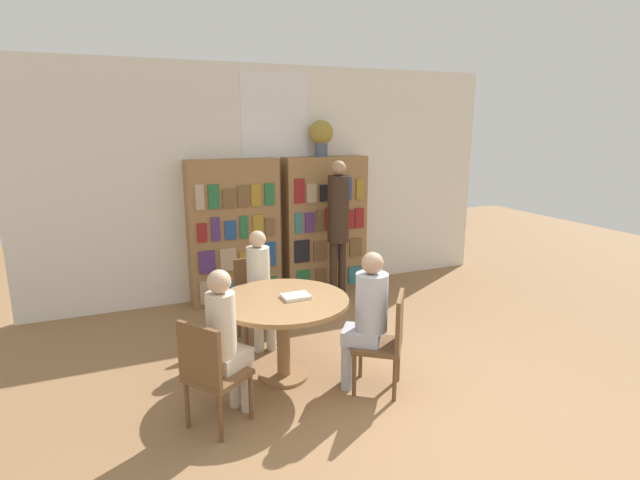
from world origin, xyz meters
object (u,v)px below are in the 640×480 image
chair_near_camera (210,370)px  seated_reader_right (367,312)px  flower_vase (321,135)px  chair_far_side (387,338)px  bookshelf_left (234,232)px  reading_table (283,313)px  bookshelf_right (325,224)px  seated_reader_left (260,283)px  librarian_standing (338,217)px  seated_reader_back (226,337)px  chair_left_side (256,296)px

chair_near_camera → seated_reader_right: size_ratio=0.71×
flower_vase → chair_far_side: flower_vase is taller
bookshelf_left → flower_vase: (1.21, 0.00, 1.20)m
reading_table → bookshelf_right: bearing=57.9°
seated_reader_left → librarian_standing: bearing=-143.8°
bookshelf_right → chair_far_side: bearing=-102.9°
bookshelf_right → chair_far_side: size_ratio=2.10×
bookshelf_left → seated_reader_left: size_ratio=1.51×
flower_vase → seated_reader_back: bearing=-126.3°
chair_near_camera → flower_vase: bearing=107.5°
bookshelf_left → chair_near_camera: bookshelf_left is taller
bookshelf_right → chair_near_camera: bookshelf_right is taller
reading_table → chair_far_side: chair_far_side is taller
seated_reader_right → librarian_standing: bearing=17.7°
flower_vase → chair_far_side: (-0.58, -2.75, -1.64)m
bookshelf_right → seated_reader_right: bearing=-106.3°
librarian_standing → bookshelf_left: bearing=157.9°
chair_near_camera → chair_left_side: 1.65m
chair_near_camera → seated_reader_right: seated_reader_right is taller
chair_near_camera → seated_reader_back: seated_reader_back is taller
chair_left_side → seated_reader_right: 1.51m
chair_near_camera → seated_reader_left: (0.77, 1.28, 0.19)m
flower_vase → reading_table: flower_vase is taller
seated_reader_right → seated_reader_back: bearing=125.7°
flower_vase → chair_left_side: bearing=-135.9°
librarian_standing → seated_reader_back: bearing=-132.6°
seated_reader_right → librarian_standing: (0.74, 2.14, 0.40)m
chair_left_side → chair_near_camera: bearing=63.0°
seated_reader_right → reading_table: bearing=90.0°
reading_table → chair_far_side: 0.94m
flower_vase → reading_table: 2.96m
librarian_standing → seated_reader_left: bearing=-144.6°
chair_left_side → chair_far_side: 1.65m
chair_left_side → chair_far_side: size_ratio=1.00×
flower_vase → chair_left_side: (-1.31, -1.27, -1.64)m
bookshelf_left → chair_near_camera: bearing=-107.6°
chair_left_side → seated_reader_left: size_ratio=0.72×
chair_near_camera → chair_far_side: size_ratio=1.00×
flower_vase → bookshelf_left: bearing=-179.8°
chair_near_camera → seated_reader_back: bearing=90.0°
bookshelf_right → chair_near_camera: 3.48m
seated_reader_left → seated_reader_back: size_ratio=0.99×
bookshelf_right → seated_reader_right: 2.76m
seated_reader_left → librarian_standing: 1.69m
bookshelf_left → seated_reader_back: size_ratio=1.50×
seated_reader_right → librarian_standing: librarian_standing is taller
bookshelf_right → reading_table: size_ratio=1.56×
bookshelf_left → seated_reader_right: 2.69m
chair_near_camera → librarian_standing: (2.10, 2.22, 0.62)m
reading_table → chair_left_side: size_ratio=1.35×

